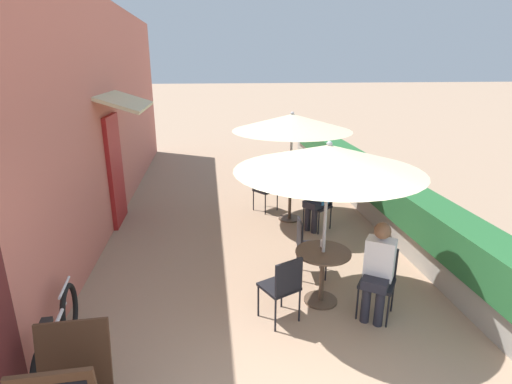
{
  "coord_description": "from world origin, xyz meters",
  "views": [
    {
      "loc": [
        -0.59,
        -2.3,
        3.02
      ],
      "look_at": [
        0.15,
        3.87,
        1.0
      ],
      "focal_mm": 28.0,
      "sensor_mm": 36.0,
      "label": 1
    }
  ],
  "objects_px": {
    "cafe_chair_mid_right": "(320,202)",
    "coffee_cup_mid": "(285,184)",
    "patio_table_mid": "(290,195)",
    "cafe_chair_near_back": "(283,284)",
    "seated_patron_mid_right": "(317,195)",
    "cafe_chair_mid_left": "(263,188)",
    "seated_patron_near_left": "(378,267)",
    "patio_umbrella_near": "(329,158)",
    "bicycle_leaning": "(58,339)",
    "coffee_cup_near": "(323,243)",
    "cafe_chair_near_right": "(307,243)",
    "patio_table_near": "(322,267)",
    "patio_umbrella_mid": "(292,122)",
    "cafe_chair_near_left": "(379,276)"
  },
  "relations": [
    {
      "from": "patio_table_near",
      "to": "cafe_chair_near_left",
      "type": "height_order",
      "value": "cafe_chair_near_left"
    },
    {
      "from": "patio_table_near",
      "to": "cafe_chair_near_back",
      "type": "xyz_separation_m",
      "value": [
        -0.59,
        -0.38,
        0.01
      ]
    },
    {
      "from": "cafe_chair_near_back",
      "to": "cafe_chair_mid_left",
      "type": "xyz_separation_m",
      "value": [
        0.28,
        3.81,
        0.0
      ]
    },
    {
      "from": "seated_patron_near_left",
      "to": "seated_patron_mid_right",
      "type": "xyz_separation_m",
      "value": [
        -0.01,
        2.76,
        0.0
      ]
    },
    {
      "from": "coffee_cup_near",
      "to": "cafe_chair_mid_left",
      "type": "bearing_deg",
      "value": 95.95
    },
    {
      "from": "cafe_chair_near_left",
      "to": "cafe_chair_near_right",
      "type": "distance_m",
      "value": 1.21
    },
    {
      "from": "patio_table_near",
      "to": "coffee_cup_near",
      "type": "xyz_separation_m",
      "value": [
        0.03,
        0.15,
        0.27
      ]
    },
    {
      "from": "seated_patron_near_left",
      "to": "cafe_chair_mid_right",
      "type": "distance_m",
      "value": 2.83
    },
    {
      "from": "patio_table_near",
      "to": "coffee_cup_mid",
      "type": "distance_m",
      "value": 2.87
    },
    {
      "from": "cafe_chair_mid_right",
      "to": "coffee_cup_mid",
      "type": "distance_m",
      "value": 0.79
    },
    {
      "from": "cafe_chair_near_left",
      "to": "patio_table_near",
      "type": "bearing_deg",
      "value": 6.28
    },
    {
      "from": "cafe_chair_mid_left",
      "to": "patio_table_mid",
      "type": "bearing_deg",
      "value": 6.28
    },
    {
      "from": "coffee_cup_near",
      "to": "cafe_chair_near_right",
      "type": "bearing_deg",
      "value": 96.96
    },
    {
      "from": "patio_table_mid",
      "to": "patio_umbrella_mid",
      "type": "height_order",
      "value": "patio_umbrella_mid"
    },
    {
      "from": "coffee_cup_near",
      "to": "seated_patron_mid_right",
      "type": "height_order",
      "value": "seated_patron_mid_right"
    },
    {
      "from": "patio_umbrella_mid",
      "to": "patio_umbrella_near",
      "type": "bearing_deg",
      "value": -93.25
    },
    {
      "from": "seated_patron_near_left",
      "to": "cafe_chair_near_back",
      "type": "height_order",
      "value": "seated_patron_near_left"
    },
    {
      "from": "cafe_chair_near_left",
      "to": "cafe_chair_mid_right",
      "type": "bearing_deg",
      "value": -56.92
    },
    {
      "from": "cafe_chair_near_left",
      "to": "seated_patron_near_left",
      "type": "distance_m",
      "value": 0.2
    },
    {
      "from": "seated_patron_near_left",
      "to": "patio_umbrella_mid",
      "type": "bearing_deg",
      "value": -49.77
    },
    {
      "from": "patio_table_near",
      "to": "bicycle_leaning",
      "type": "xyz_separation_m",
      "value": [
        -3.01,
        -0.84,
        -0.17
      ]
    },
    {
      "from": "patio_table_mid",
      "to": "seated_patron_mid_right",
      "type": "bearing_deg",
      "value": -56.34
    },
    {
      "from": "cafe_chair_mid_right",
      "to": "patio_umbrella_near",
      "type": "bearing_deg",
      "value": 128.52
    },
    {
      "from": "cafe_chair_near_back",
      "to": "bicycle_leaning",
      "type": "height_order",
      "value": "cafe_chair_near_back"
    },
    {
      "from": "cafe_chair_near_right",
      "to": "patio_table_mid",
      "type": "height_order",
      "value": "cafe_chair_near_right"
    },
    {
      "from": "cafe_chair_near_back",
      "to": "seated_patron_mid_right",
      "type": "height_order",
      "value": "seated_patron_mid_right"
    },
    {
      "from": "patio_umbrella_mid",
      "to": "cafe_chair_mid_right",
      "type": "bearing_deg",
      "value": -47.15
    },
    {
      "from": "patio_table_near",
      "to": "cafe_chair_near_right",
      "type": "bearing_deg",
      "value": 92.79
    },
    {
      "from": "seated_patron_mid_right",
      "to": "cafe_chair_mid_right",
      "type": "bearing_deg",
      "value": -90.0
    },
    {
      "from": "cafe_chair_near_back",
      "to": "bicycle_leaning",
      "type": "relative_size",
      "value": 0.52
    },
    {
      "from": "coffee_cup_near",
      "to": "seated_patron_near_left",
      "type": "bearing_deg",
      "value": -46.7
    },
    {
      "from": "patio_umbrella_near",
      "to": "cafe_chair_mid_left",
      "type": "bearing_deg",
      "value": 95.15
    },
    {
      "from": "cafe_chair_near_right",
      "to": "coffee_cup_near",
      "type": "height_order",
      "value": "cafe_chair_near_right"
    },
    {
      "from": "cafe_chair_mid_right",
      "to": "bicycle_leaning",
      "type": "height_order",
      "value": "cafe_chair_mid_right"
    },
    {
      "from": "cafe_chair_mid_right",
      "to": "patio_table_near",
      "type": "bearing_deg",
      "value": 128.52
    },
    {
      "from": "seated_patron_near_left",
      "to": "seated_patron_mid_right",
      "type": "distance_m",
      "value": 2.76
    },
    {
      "from": "patio_table_mid",
      "to": "coffee_cup_mid",
      "type": "distance_m",
      "value": 0.3
    },
    {
      "from": "coffee_cup_near",
      "to": "bicycle_leaning",
      "type": "height_order",
      "value": "coffee_cup_near"
    },
    {
      "from": "patio_table_near",
      "to": "coffee_cup_near",
      "type": "distance_m",
      "value": 0.31
    },
    {
      "from": "cafe_chair_mid_right",
      "to": "seated_patron_mid_right",
      "type": "xyz_separation_m",
      "value": [
        -0.09,
        -0.07,
        0.17
      ]
    },
    {
      "from": "seated_patron_near_left",
      "to": "cafe_chair_mid_left",
      "type": "relative_size",
      "value": 1.44
    },
    {
      "from": "patio_table_near",
      "to": "cafe_chair_mid_right",
      "type": "xyz_separation_m",
      "value": [
        0.64,
        2.41,
        0.01
      ]
    },
    {
      "from": "patio_umbrella_near",
      "to": "patio_table_mid",
      "type": "relative_size",
      "value": 3.13
    },
    {
      "from": "coffee_cup_mid",
      "to": "seated_patron_near_left",
      "type": "bearing_deg",
      "value": -80.93
    },
    {
      "from": "cafe_chair_near_right",
      "to": "coffee_cup_mid",
      "type": "xyz_separation_m",
      "value": [
        0.07,
        2.16,
        0.25
      ]
    },
    {
      "from": "coffee_cup_near",
      "to": "seated_patron_mid_right",
      "type": "bearing_deg",
      "value": 76.73
    },
    {
      "from": "cafe_chair_near_left",
      "to": "seated_patron_near_left",
      "type": "relative_size",
      "value": 0.7
    },
    {
      "from": "cafe_chair_mid_right",
      "to": "seated_patron_mid_right",
      "type": "distance_m",
      "value": 0.2
    },
    {
      "from": "patio_table_mid",
      "to": "coffee_cup_mid",
      "type": "xyz_separation_m",
      "value": [
        -0.13,
        -0.07,
        0.27
      ]
    },
    {
      "from": "seated_patron_mid_right",
      "to": "seated_patron_near_left",
      "type": "bearing_deg",
      "value": 143.6
    }
  ]
}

